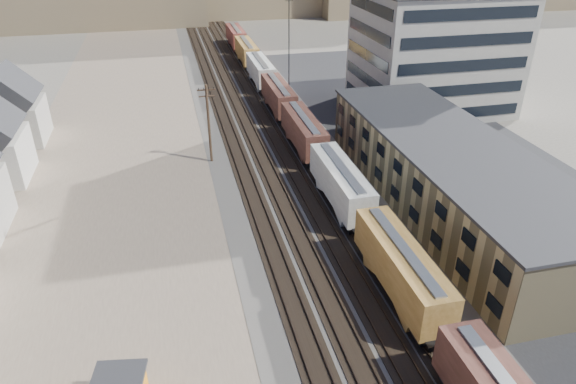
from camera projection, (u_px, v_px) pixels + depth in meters
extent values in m
cube|color=#4C4742|center=(265.00, 132.00, 74.12)|extent=(18.00, 200.00, 0.06)
cube|color=#7B6755|center=(117.00, 177.00, 61.49)|extent=(24.00, 180.00, 0.03)
cube|color=#232326|center=(456.00, 160.00, 65.81)|extent=(26.00, 120.00, 0.04)
cube|color=black|center=(230.00, 135.00, 73.06)|extent=(2.60, 200.00, 0.08)
cube|color=#38281E|center=(225.00, 135.00, 72.86)|extent=(0.08, 200.00, 0.16)
cube|color=#38281E|center=(235.00, 134.00, 73.15)|extent=(0.08, 200.00, 0.16)
cube|color=black|center=(251.00, 133.00, 73.67)|extent=(2.60, 200.00, 0.08)
cube|color=#38281E|center=(246.00, 133.00, 73.47)|extent=(0.08, 200.00, 0.16)
cube|color=#38281E|center=(256.00, 132.00, 73.76)|extent=(0.08, 200.00, 0.16)
cube|color=black|center=(272.00, 131.00, 74.29)|extent=(2.60, 200.00, 0.08)
cube|color=#38281E|center=(267.00, 131.00, 74.08)|extent=(0.08, 200.00, 0.16)
cube|color=#38281E|center=(276.00, 130.00, 74.38)|extent=(0.08, 200.00, 0.16)
cube|color=black|center=(290.00, 130.00, 74.86)|extent=(2.60, 200.00, 0.08)
cube|color=#38281E|center=(286.00, 129.00, 74.66)|extent=(0.08, 200.00, 0.16)
cube|color=#38281E|center=(295.00, 128.00, 74.95)|extent=(0.08, 200.00, 0.16)
cube|color=black|center=(463.00, 383.00, 33.66)|extent=(2.20, 2.20, 0.90)
cube|color=black|center=(427.00, 330.00, 37.97)|extent=(2.20, 2.20, 0.90)
cube|color=black|center=(375.00, 252.00, 46.64)|extent=(2.20, 2.20, 0.90)
cube|color=olive|center=(401.00, 266.00, 41.28)|extent=(3.00, 13.34, 3.40)
cube|color=#B7B7B2|center=(404.00, 248.00, 40.43)|extent=(0.90, 12.33, 0.16)
cube|color=black|center=(356.00, 224.00, 50.96)|extent=(2.20, 2.20, 0.90)
cube|color=black|center=(326.00, 179.00, 59.63)|extent=(2.20, 2.20, 0.90)
cube|color=#B7B5AC|center=(341.00, 182.00, 54.27)|extent=(3.00, 13.34, 3.40)
cube|color=#B7B7B2|center=(342.00, 166.00, 53.42)|extent=(0.90, 12.32, 0.16)
cube|color=black|center=(314.00, 161.00, 63.94)|extent=(2.20, 2.20, 0.90)
cube|color=black|center=(294.00, 131.00, 72.61)|extent=(2.20, 2.20, 0.90)
cube|color=#47271E|center=(304.00, 130.00, 67.25)|extent=(3.00, 13.34, 3.40)
cube|color=#B7B7B2|center=(304.00, 117.00, 66.40)|extent=(0.90, 12.33, 0.16)
cube|color=black|center=(286.00, 119.00, 76.93)|extent=(2.20, 2.20, 0.90)
cube|color=black|center=(272.00, 98.00, 85.60)|extent=(2.20, 2.20, 0.90)
cube|color=#47271E|center=(278.00, 95.00, 80.24)|extent=(3.00, 13.34, 3.40)
cube|color=#B7B7B2|center=(278.00, 84.00, 79.38)|extent=(0.90, 12.32, 0.16)
cube|color=black|center=(266.00, 89.00, 89.91)|extent=(2.20, 2.20, 0.90)
cube|color=black|center=(256.00, 74.00, 98.58)|extent=(2.20, 2.20, 0.90)
cube|color=#B7B5AC|center=(260.00, 70.00, 93.22)|extent=(3.00, 13.34, 3.40)
cube|color=#B7B7B2|center=(260.00, 60.00, 92.37)|extent=(0.90, 12.32, 0.16)
cube|color=black|center=(251.00, 67.00, 102.90)|extent=(2.20, 2.20, 0.90)
cube|color=black|center=(243.00, 55.00, 111.57)|extent=(2.20, 2.20, 0.90)
cube|color=olive|center=(247.00, 50.00, 106.20)|extent=(3.00, 13.34, 3.40)
cube|color=#B7B7B2|center=(246.00, 42.00, 105.35)|extent=(0.90, 12.32, 0.16)
cube|color=black|center=(240.00, 50.00, 115.88)|extent=(2.20, 2.20, 0.90)
cube|color=black|center=(233.00, 40.00, 124.55)|extent=(2.20, 2.20, 0.90)
cube|color=brown|center=(236.00, 36.00, 119.19)|extent=(3.00, 13.34, 3.40)
cube|color=#B7B7B2|center=(236.00, 28.00, 118.34)|extent=(0.90, 12.32, 0.16)
cube|color=tan|center=(449.00, 176.00, 54.17)|extent=(12.00, 40.00, 7.00)
cube|color=#2D2D30|center=(454.00, 144.00, 52.45)|extent=(12.40, 40.40, 0.30)
cube|color=black|center=(395.00, 193.00, 53.56)|extent=(0.12, 36.00, 1.20)
cube|color=black|center=(398.00, 167.00, 52.12)|extent=(0.12, 36.00, 1.20)
cube|color=#9E998E|center=(434.00, 51.00, 79.83)|extent=(22.00, 18.00, 18.00)
cube|color=black|center=(367.00, 55.00, 77.57)|extent=(0.12, 16.00, 16.00)
cube|color=black|center=(464.00, 66.00, 72.10)|extent=(20.00, 0.12, 16.00)
cylinder|color=#382619|center=(209.00, 124.00, 63.17)|extent=(0.32, 0.32, 10.00)
cube|color=#382619|center=(206.00, 90.00, 61.07)|extent=(2.20, 0.14, 0.14)
cube|color=#382619|center=(207.00, 96.00, 61.45)|extent=(1.90, 0.14, 0.14)
cylinder|color=black|center=(211.00, 88.00, 61.12)|extent=(0.08, 0.08, 0.22)
cylinder|color=black|center=(289.00, 52.00, 79.60)|extent=(0.16, 0.16, 18.00)
cube|color=black|center=(289.00, 1.00, 76.02)|extent=(1.20, 0.08, 0.08)
cube|color=#9E998E|center=(14.00, 122.00, 70.13)|extent=(8.00, 8.00, 5.50)
cube|color=#2D2D30|center=(7.00, 96.00, 68.39)|extent=(8.15, 8.16, 8.15)
imported|color=navy|center=(397.00, 104.00, 82.90)|extent=(5.64, 5.03, 1.45)
imported|color=silver|center=(424.00, 92.00, 88.24)|extent=(2.79, 5.03, 1.62)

